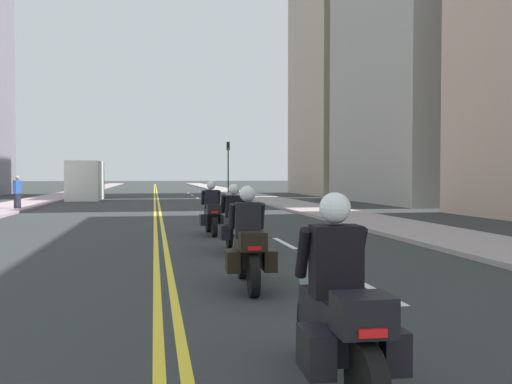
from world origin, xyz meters
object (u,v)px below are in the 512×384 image
(motorcycle_0, at_px, (338,316))
(motorcycle_1, at_px, (248,248))
(traffic_light_far, at_px, (228,158))
(motorcycle_3, at_px, (212,213))
(motorcycle_2, at_px, (235,224))
(pedestrian_0, at_px, (17,193))
(parked_truck, at_px, (87,182))

(motorcycle_0, bearing_deg, motorcycle_1, 91.81)
(motorcycle_1, relative_size, traffic_light_far, 0.43)
(traffic_light_far, bearing_deg, motorcycle_1, -97.12)
(motorcycle_3, bearing_deg, motorcycle_0, -92.23)
(motorcycle_1, relative_size, motorcycle_2, 0.98)
(motorcycle_3, xyz_separation_m, traffic_light_far, (5.30, 36.35, 2.77))
(pedestrian_0, bearing_deg, traffic_light_far, 4.71)
(traffic_light_far, relative_size, parked_truck, 0.77)
(parked_truck, bearing_deg, motorcycle_2, -77.26)
(motorcycle_3, bearing_deg, parked_truck, 103.21)
(motorcycle_3, relative_size, traffic_light_far, 0.42)
(motorcycle_2, bearing_deg, motorcycle_0, -93.02)
(motorcycle_1, xyz_separation_m, pedestrian_0, (-8.30, 21.30, 0.27))
(pedestrian_0, bearing_deg, parked_truck, 26.79)
(motorcycle_3, bearing_deg, motorcycle_1, -92.80)
(traffic_light_far, distance_m, pedestrian_0, 27.02)
(motorcycle_2, distance_m, pedestrian_0, 19.28)
(pedestrian_0, distance_m, parked_truck, 12.64)
(parked_truck, bearing_deg, motorcycle_1, -79.35)
(motorcycle_0, xyz_separation_m, traffic_light_far, (5.54, 48.75, 2.76))
(motorcycle_0, distance_m, pedestrian_0, 26.99)
(motorcycle_1, bearing_deg, parked_truck, 103.35)
(motorcycle_0, relative_size, traffic_light_far, 0.45)
(traffic_light_far, relative_size, pedestrian_0, 2.82)
(motorcycle_0, xyz_separation_m, motorcycle_1, (0.00, 4.39, -0.01))
(pedestrian_0, bearing_deg, motorcycle_2, -117.59)
(motorcycle_2, distance_m, traffic_light_far, 40.71)
(motorcycle_0, relative_size, pedestrian_0, 1.26)
(pedestrian_0, bearing_deg, motorcycle_1, -123.01)
(motorcycle_2, height_order, traffic_light_far, traffic_light_far)
(motorcycle_0, relative_size, motorcycle_1, 1.04)
(motorcycle_1, distance_m, traffic_light_far, 44.79)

